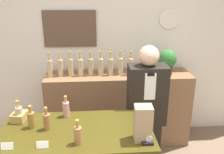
# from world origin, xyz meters

# --- Properties ---
(back_wall) EXTENTS (5.20, 0.09, 2.70)m
(back_wall) POSITION_xyz_m (-0.00, 2.00, 1.35)
(back_wall) COLOR silver
(back_wall) RESTS_ON ground_plane
(back_shelf) EXTENTS (1.94, 0.46, 1.02)m
(back_shelf) POSITION_xyz_m (0.20, 1.71, 0.51)
(back_shelf) COLOR brown
(back_shelf) RESTS_ON ground_plane
(shopkeeper) EXTENTS (0.40, 0.25, 1.57)m
(shopkeeper) POSITION_xyz_m (0.42, 0.95, 0.79)
(shopkeeper) COLOR black
(shopkeeper) RESTS_ON ground_plane
(potted_plant) EXTENTS (0.25, 0.25, 0.33)m
(potted_plant) POSITION_xyz_m (0.83, 1.68, 1.20)
(potted_plant) COLOR #4C3D2D
(potted_plant) RESTS_ON back_shelf
(paper_bag) EXTENTS (0.14, 0.12, 0.30)m
(paper_bag) POSITION_xyz_m (0.25, 0.29, 1.10)
(paper_bag) COLOR tan
(paper_bag) RESTS_ON display_counter
(tape_dispenser) EXTENTS (0.09, 0.06, 0.07)m
(tape_dispenser) POSITION_xyz_m (0.28, 0.23, 0.98)
(tape_dispenser) COLOR black
(tape_dispenser) RESTS_ON display_counter
(price_card_left) EXTENTS (0.09, 0.02, 0.06)m
(price_card_left) POSITION_xyz_m (-0.79, 0.24, 0.98)
(price_card_left) COLOR white
(price_card_left) RESTS_ON display_counter
(price_card_right) EXTENTS (0.09, 0.02, 0.06)m
(price_card_right) POSITION_xyz_m (-0.53, 0.24, 0.98)
(price_card_right) COLOR white
(price_card_right) RESTS_ON display_counter
(gift_box) EXTENTS (0.14, 0.16, 0.08)m
(gift_box) POSITION_xyz_m (-0.82, 0.68, 1.00)
(gift_box) COLOR tan
(gift_box) RESTS_ON display_counter
(counter_bottle_0) EXTENTS (0.06, 0.06, 0.21)m
(counter_bottle_0) POSITION_xyz_m (-0.81, 0.65, 1.03)
(counter_bottle_0) COLOR tan
(counter_bottle_0) RESTS_ON display_counter
(counter_bottle_1) EXTENTS (0.06, 0.06, 0.21)m
(counter_bottle_1) POSITION_xyz_m (-0.67, 0.55, 1.03)
(counter_bottle_1) COLOR olive
(counter_bottle_1) RESTS_ON display_counter
(counter_bottle_2) EXTENTS (0.06, 0.06, 0.21)m
(counter_bottle_2) POSITION_xyz_m (-0.54, 0.51, 1.03)
(counter_bottle_2) COLOR #9B683B
(counter_bottle_2) RESTS_ON display_counter
(counter_bottle_3) EXTENTS (0.06, 0.06, 0.21)m
(counter_bottle_3) POSITION_xyz_m (-0.39, 0.72, 1.03)
(counter_bottle_3) COLOR tan
(counter_bottle_3) RESTS_ON display_counter
(counter_bottle_4) EXTENTS (0.06, 0.06, 0.21)m
(counter_bottle_4) POSITION_xyz_m (-0.26, 0.27, 1.03)
(counter_bottle_4) COLOR #A16F3C
(counter_bottle_4) RESTS_ON display_counter
(shelf_bottle_0) EXTENTS (0.07, 0.07, 0.32)m
(shelf_bottle_0) POSITION_xyz_m (-0.69, 1.69, 1.13)
(shelf_bottle_0) COLOR tan
(shelf_bottle_0) RESTS_ON back_shelf
(shelf_bottle_1) EXTENTS (0.07, 0.07, 0.32)m
(shelf_bottle_1) POSITION_xyz_m (-0.56, 1.71, 1.13)
(shelf_bottle_1) COLOR tan
(shelf_bottle_1) RESTS_ON back_shelf
(shelf_bottle_2) EXTENTS (0.07, 0.07, 0.32)m
(shelf_bottle_2) POSITION_xyz_m (-0.43, 1.73, 1.13)
(shelf_bottle_2) COLOR tan
(shelf_bottle_2) RESTS_ON back_shelf
(shelf_bottle_3) EXTENTS (0.07, 0.07, 0.32)m
(shelf_bottle_3) POSITION_xyz_m (-0.30, 1.70, 1.13)
(shelf_bottle_3) COLOR tan
(shelf_bottle_3) RESTS_ON back_shelf
(shelf_bottle_4) EXTENTS (0.07, 0.07, 0.32)m
(shelf_bottle_4) POSITION_xyz_m (-0.17, 1.71, 1.13)
(shelf_bottle_4) COLOR tan
(shelf_bottle_4) RESTS_ON back_shelf
(shelf_bottle_5) EXTENTS (0.07, 0.07, 0.32)m
(shelf_bottle_5) POSITION_xyz_m (-0.04, 1.72, 1.13)
(shelf_bottle_5) COLOR tan
(shelf_bottle_5) RESTS_ON back_shelf
(shelf_bottle_6) EXTENTS (0.07, 0.07, 0.32)m
(shelf_bottle_6) POSITION_xyz_m (0.09, 1.69, 1.13)
(shelf_bottle_6) COLOR tan
(shelf_bottle_6) RESTS_ON back_shelf
(shelf_bottle_7) EXTENTS (0.07, 0.07, 0.32)m
(shelf_bottle_7) POSITION_xyz_m (0.22, 1.72, 1.13)
(shelf_bottle_7) COLOR tan
(shelf_bottle_7) RESTS_ON back_shelf
(shelf_bottle_8) EXTENTS (0.07, 0.07, 0.32)m
(shelf_bottle_8) POSITION_xyz_m (0.35, 1.69, 1.13)
(shelf_bottle_8) COLOR tan
(shelf_bottle_8) RESTS_ON back_shelf
(shelf_bottle_9) EXTENTS (0.07, 0.07, 0.32)m
(shelf_bottle_9) POSITION_xyz_m (0.48, 1.70, 1.13)
(shelf_bottle_9) COLOR tan
(shelf_bottle_9) RESTS_ON back_shelf
(shelf_bottle_10) EXTENTS (0.07, 0.07, 0.32)m
(shelf_bottle_10) POSITION_xyz_m (0.61, 1.72, 1.13)
(shelf_bottle_10) COLOR tan
(shelf_bottle_10) RESTS_ON back_shelf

